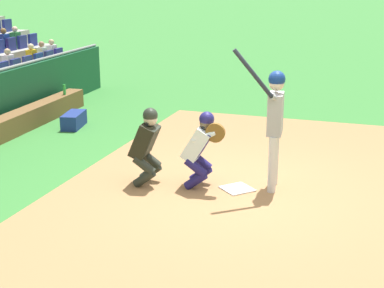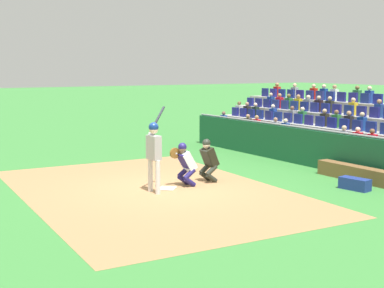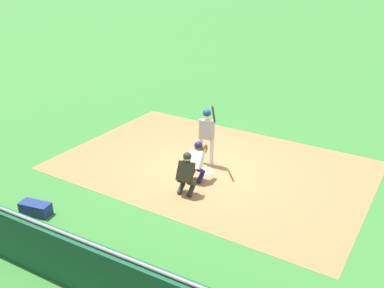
{
  "view_description": "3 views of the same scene",
  "coord_description": "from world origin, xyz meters",
  "px_view_note": "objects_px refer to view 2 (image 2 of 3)",
  "views": [
    {
      "loc": [
        8.39,
        1.66,
        3.28
      ],
      "look_at": [
        0.39,
        -0.63,
        0.82
      ],
      "focal_mm": 53.71,
      "sensor_mm": 36.0,
      "label": 1
    },
    {
      "loc": [
        -12.71,
        7.1,
        3.29
      ],
      "look_at": [
        0.1,
        -0.86,
        1.17
      ],
      "focal_mm": 50.64,
      "sensor_mm": 36.0,
      "label": 2
    },
    {
      "loc": [
        5.37,
        -10.48,
        6.17
      ],
      "look_at": [
        0.01,
        -0.88,
        1.3
      ],
      "focal_mm": 39.21,
      "sensor_mm": 36.0,
      "label": 3
    }
  ],
  "objects_px": {
    "batter_at_plate": "(154,149)",
    "equipment_duffel_bag": "(355,184)",
    "dugout_bench": "(376,178)",
    "home_plate_marker": "(167,188)",
    "catcher_crouching": "(185,161)",
    "home_plate_umpire": "(208,158)"
  },
  "relations": [
    {
      "from": "home_plate_umpire",
      "to": "equipment_duffel_bag",
      "type": "distance_m",
      "value": 4.13
    },
    {
      "from": "batter_at_plate",
      "to": "equipment_duffel_bag",
      "type": "distance_m",
      "value": 5.55
    },
    {
      "from": "catcher_crouching",
      "to": "dugout_bench",
      "type": "relative_size",
      "value": 0.3
    },
    {
      "from": "batter_at_plate",
      "to": "catcher_crouching",
      "type": "distance_m",
      "value": 1.23
    },
    {
      "from": "home_plate_marker",
      "to": "equipment_duffel_bag",
      "type": "bearing_deg",
      "value": -123.12
    },
    {
      "from": "catcher_crouching",
      "to": "dugout_bench",
      "type": "bearing_deg",
      "value": -120.57
    },
    {
      "from": "home_plate_marker",
      "to": "home_plate_umpire",
      "type": "xyz_separation_m",
      "value": [
        0.15,
        -1.45,
        0.69
      ]
    },
    {
      "from": "home_plate_marker",
      "to": "catcher_crouching",
      "type": "bearing_deg",
      "value": -87.07
    },
    {
      "from": "home_plate_marker",
      "to": "dugout_bench",
      "type": "xyz_separation_m",
      "value": [
        -2.72,
        -5.24,
        0.2
      ]
    },
    {
      "from": "home_plate_marker",
      "to": "equipment_duffel_bag",
      "type": "xyz_separation_m",
      "value": [
        -2.8,
        -4.29,
        0.15
      ]
    },
    {
      "from": "home_plate_umpire",
      "to": "home_plate_marker",
      "type": "bearing_deg",
      "value": 95.85
    },
    {
      "from": "home_plate_marker",
      "to": "batter_at_plate",
      "type": "height_order",
      "value": "batter_at_plate"
    },
    {
      "from": "catcher_crouching",
      "to": "equipment_duffel_bag",
      "type": "distance_m",
      "value": 4.69
    },
    {
      "from": "equipment_duffel_bag",
      "to": "home_plate_umpire",
      "type": "bearing_deg",
      "value": 34.3
    },
    {
      "from": "dugout_bench",
      "to": "equipment_duffel_bag",
      "type": "bearing_deg",
      "value": 94.54
    },
    {
      "from": "batter_at_plate",
      "to": "home_plate_umpire",
      "type": "bearing_deg",
      "value": -79.43
    },
    {
      "from": "home_plate_marker",
      "to": "dugout_bench",
      "type": "distance_m",
      "value": 5.91
    },
    {
      "from": "home_plate_marker",
      "to": "equipment_duffel_bag",
      "type": "distance_m",
      "value": 5.12
    },
    {
      "from": "home_plate_marker",
      "to": "batter_at_plate",
      "type": "xyz_separation_m",
      "value": [
        -0.22,
        0.52,
        1.17
      ]
    },
    {
      "from": "batter_at_plate",
      "to": "equipment_duffel_bag",
      "type": "relative_size",
      "value": 2.74
    },
    {
      "from": "equipment_duffel_bag",
      "to": "catcher_crouching",
      "type": "bearing_deg",
      "value": 43.02
    },
    {
      "from": "batter_at_plate",
      "to": "equipment_duffel_bag",
      "type": "bearing_deg",
      "value": -118.23
    }
  ]
}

